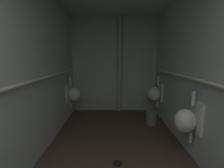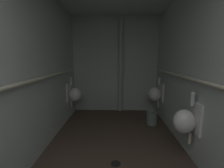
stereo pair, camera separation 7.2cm
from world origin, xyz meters
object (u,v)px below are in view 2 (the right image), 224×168
urinal_left_mid (74,94)px  waste_bin (152,118)px  urinal_right_mid (186,121)px  urinal_right_far (156,94)px  floor_drain (116,163)px  standpipe_back_wall (121,65)px

urinal_left_mid → waste_bin: size_ratio=2.65×
urinal_right_mid → urinal_right_far: bearing=90.0°
floor_drain → waste_bin: size_ratio=0.49×
standpipe_back_wall → waste_bin: 1.56m
floor_drain → urinal_right_far: bearing=60.6°
urinal_right_far → floor_drain: urinal_right_far is taller
urinal_left_mid → urinal_right_far: bearing=1.7°
waste_bin → urinal_right_mid: bearing=-82.4°
urinal_left_mid → floor_drain: size_ratio=5.39×
urinal_left_mid → urinal_right_far: same height
floor_drain → waste_bin: 1.56m
urinal_left_mid → urinal_right_mid: bearing=-38.4°
urinal_right_mid → waste_bin: urinal_right_mid is taller
floor_drain → urinal_left_mid: bearing=121.2°
floor_drain → urinal_right_mid: bearing=5.7°
urinal_right_far → standpipe_back_wall: standpipe_back_wall is taller
urinal_right_far → floor_drain: 2.07m
floor_drain → waste_bin: bearing=58.8°
urinal_right_mid → standpipe_back_wall: 2.34m
urinal_right_far → waste_bin: bearing=-112.8°
urinal_right_far → standpipe_back_wall: 1.16m
urinal_left_mid → floor_drain: bearing=-58.8°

